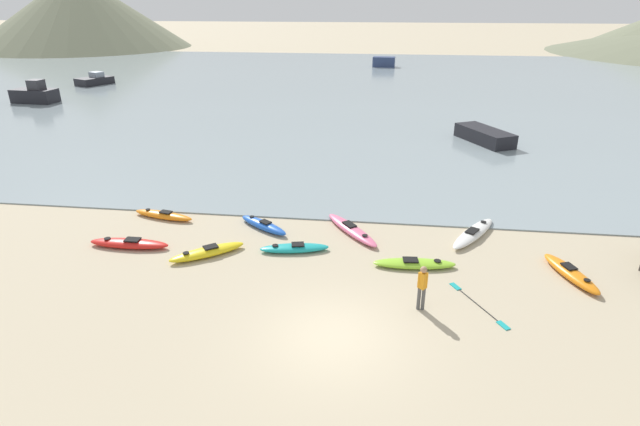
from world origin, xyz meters
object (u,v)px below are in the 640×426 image
at_px(kayak_on_sand_2, 473,233).
at_px(kayak_on_sand_4, 207,252).
at_px(kayak_on_sand_8, 163,215).
at_px(kayak_on_sand_1, 294,248).
at_px(kayak_on_sand_6, 352,229).
at_px(moored_boat_1, 95,80).
at_px(loose_paddle, 478,305).
at_px(moored_boat_0, 484,136).
at_px(kayak_on_sand_5, 263,225).
at_px(moored_boat_2, 384,62).
at_px(person_near_foreground, 422,285).
at_px(kayak_on_sand_0, 571,273).
at_px(moored_boat_3, 35,95).
at_px(kayak_on_sand_3, 129,243).
at_px(kayak_on_sand_7, 414,264).

height_order(kayak_on_sand_2, kayak_on_sand_4, kayak_on_sand_4).
bearing_deg(kayak_on_sand_8, kayak_on_sand_1, -20.51).
xyz_separation_m(kayak_on_sand_6, moored_boat_1, (-30.90, 34.35, 0.37)).
bearing_deg(loose_paddle, kayak_on_sand_6, 132.17).
height_order(kayak_on_sand_2, moored_boat_0, moored_boat_0).
bearing_deg(kayak_on_sand_5, moored_boat_2, 85.29).
bearing_deg(kayak_on_sand_5, kayak_on_sand_4, -120.60).
bearing_deg(person_near_foreground, kayak_on_sand_5, 140.26).
relative_size(kayak_on_sand_1, loose_paddle, 1.08).
relative_size(moored_boat_1, moored_boat_2, 1.35).
relative_size(kayak_on_sand_0, moored_boat_0, 0.61).
xyz_separation_m(moored_boat_2, moored_boat_3, (-31.44, -30.06, 0.06)).
bearing_deg(loose_paddle, moored_boat_0, 80.03).
height_order(kayak_on_sand_4, person_near_foreground, person_near_foreground).
bearing_deg(moored_boat_3, moored_boat_2, 43.72).
bearing_deg(kayak_on_sand_1, kayak_on_sand_8, 159.49).
distance_m(kayak_on_sand_8, moored_boat_2, 54.30).
relative_size(moored_boat_1, moored_boat_3, 1.06).
height_order(kayak_on_sand_4, kayak_on_sand_5, kayak_on_sand_5).
bearing_deg(kayak_on_sand_4, kayak_on_sand_3, 174.75).
distance_m(kayak_on_sand_4, moored_boat_0, 21.93).
distance_m(kayak_on_sand_3, kayak_on_sand_6, 8.81).
height_order(kayak_on_sand_2, loose_paddle, kayak_on_sand_2).
xyz_separation_m(moored_boat_1, moored_boat_3, (0.21, -10.45, 0.26)).
distance_m(kayak_on_sand_7, person_near_foreground, 2.78).
height_order(kayak_on_sand_6, person_near_foreground, person_near_foreground).
relative_size(kayak_on_sand_1, kayak_on_sand_7, 0.90).
height_order(kayak_on_sand_1, moored_boat_2, moored_boat_2).
xyz_separation_m(person_near_foreground, moored_boat_2, (-1.75, 59.18, -0.14)).
height_order(kayak_on_sand_5, moored_boat_3, moored_boat_3).
height_order(kayak_on_sand_0, moored_boat_1, moored_boat_1).
distance_m(kayak_on_sand_7, moored_boat_3, 42.39).
distance_m(moored_boat_0, moored_boat_2, 39.63).
xyz_separation_m(kayak_on_sand_7, kayak_on_sand_8, (-10.74, 2.97, 0.02)).
height_order(kayak_on_sand_6, moored_boat_2, moored_boat_2).
height_order(kayak_on_sand_1, kayak_on_sand_6, kayak_on_sand_6).
xyz_separation_m(kayak_on_sand_3, moored_boat_0, (16.27, 17.34, 0.35)).
xyz_separation_m(moored_boat_1, moored_boat_2, (31.65, 19.61, 0.20)).
bearing_deg(kayak_on_sand_2, kayak_on_sand_1, -162.66).
bearing_deg(loose_paddle, moored_boat_3, 140.69).
height_order(kayak_on_sand_3, moored_boat_2, moored_boat_2).
distance_m(kayak_on_sand_0, kayak_on_sand_3, 16.25).
height_order(person_near_foreground, moored_boat_0, person_near_foreground).
height_order(kayak_on_sand_1, kayak_on_sand_3, kayak_on_sand_3).
bearing_deg(kayak_on_sand_2, moored_boat_2, 94.44).
relative_size(kayak_on_sand_5, moored_boat_0, 0.54).
distance_m(kayak_on_sand_0, kayak_on_sand_5, 11.74).
bearing_deg(moored_boat_1, kayak_on_sand_4, -55.27).
bearing_deg(kayak_on_sand_0, loose_paddle, -147.96).
bearing_deg(kayak_on_sand_8, moored_boat_1, 123.67).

